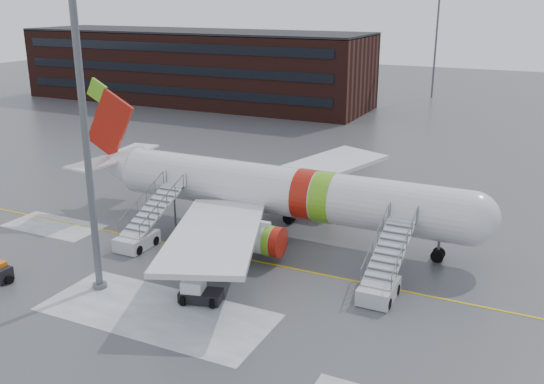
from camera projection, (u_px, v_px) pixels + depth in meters
The scene contains 8 objects.
ground at pixel (314, 266), 41.81m from camera, with size 260.00×260.00×0.00m, color #494C4F.
airliner at pixel (272, 190), 46.99m from camera, with size 35.03×32.97×11.18m.
airstair_fwd at pixel (382, 278), 37.66m from camera, with size 2.05×7.70×3.48m.
airstair_aft at pixel (143, 231), 45.24m from camera, with size 2.05×7.70×3.48m.
pushback_tug at pixel (198, 292), 36.80m from camera, with size 2.82×2.39×1.46m.
light_mast_near at pixel (78, 56), 34.29m from camera, with size 1.20×1.20×28.30m.
terminal_building at pixel (193, 66), 105.62m from camera, with size 62.00×16.11×12.30m.
light_mast_far_n at pixel (438, 20), 107.75m from camera, with size 1.20×1.20×24.25m.
Camera 1 is at (13.92, -35.70, 17.74)m, focal length 40.00 mm.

